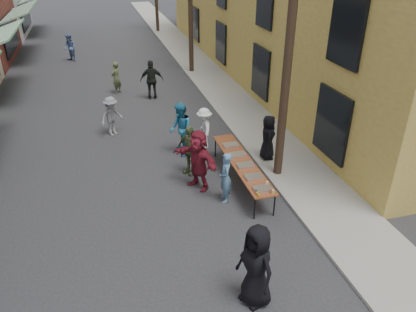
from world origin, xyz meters
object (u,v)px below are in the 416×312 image
catering_tray_sausage (262,189)px  server (268,137)px  guest_front_a (256,266)px  utility_pole_near (290,34)px  guest_front_c (181,130)px  serving_table (242,163)px

catering_tray_sausage → server: (1.35, 2.81, 0.09)m
guest_front_a → utility_pole_near: bearing=129.7°
guest_front_c → guest_front_a: bearing=1.9°
serving_table → server: (1.35, 1.16, 0.17)m
catering_tray_sausage → guest_front_a: 3.18m
guest_front_a → guest_front_c: 6.95m
catering_tray_sausage → guest_front_c: bearing=109.1°
serving_table → server: bearing=40.7°
guest_front_c → server: (2.75, -1.25, -0.07)m
utility_pole_near → server: size_ratio=5.75×
server → guest_front_c: bearing=80.1°
utility_pole_near → guest_front_a: (-2.62, -4.66, -3.54)m
guest_front_a → catering_tray_sausage: bearing=134.4°
guest_front_a → guest_front_c: (-0.08, 6.95, -0.01)m
utility_pole_near → catering_tray_sausage: size_ratio=18.00×
serving_table → guest_front_c: size_ratio=2.09×
catering_tray_sausage → guest_front_a: (-1.33, -2.89, 0.17)m
serving_table → guest_front_a: bearing=-106.3°
guest_front_a → server: bearing=133.9°
server → guest_front_a: bearing=169.5°
utility_pole_near → serving_table: (-1.30, -0.12, -3.79)m
catering_tray_sausage → guest_front_c: (-1.40, 4.06, 0.16)m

